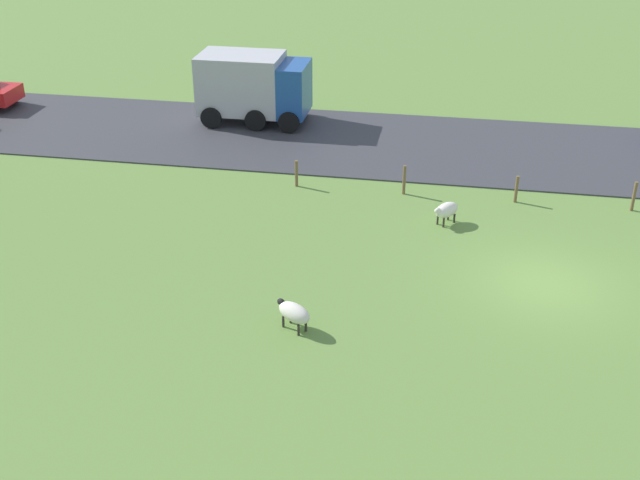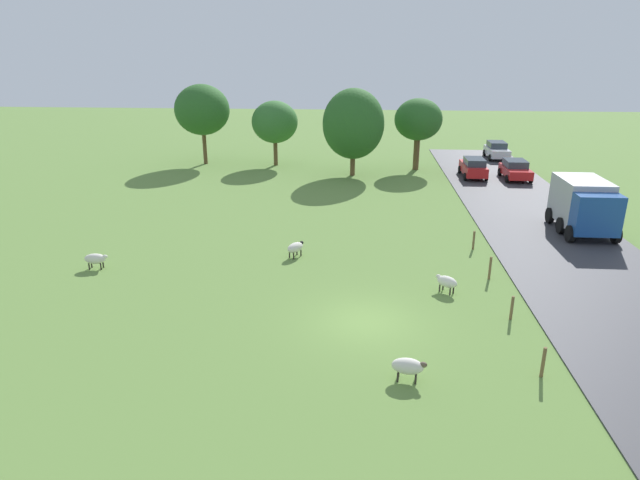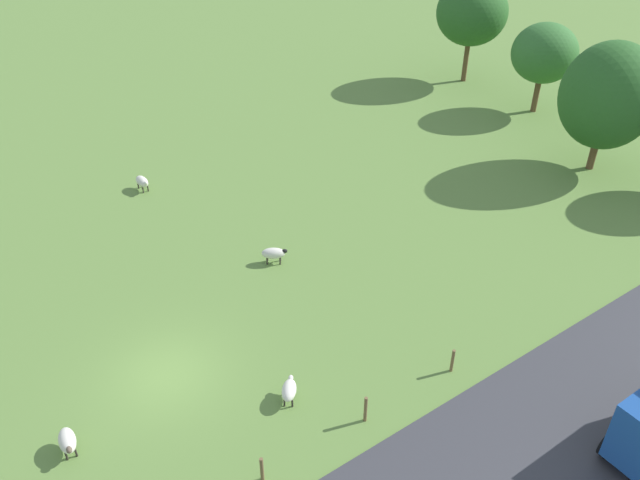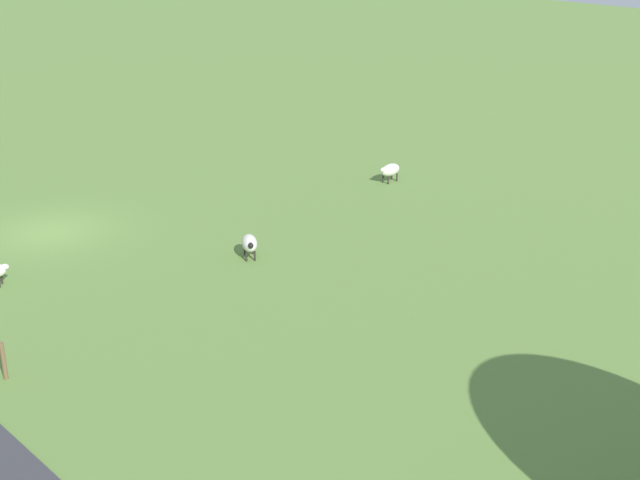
# 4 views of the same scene
# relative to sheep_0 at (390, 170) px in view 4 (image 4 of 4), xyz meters

# --- Properties ---
(ground_plane) EXTENTS (160.00, 160.00, 0.00)m
(ground_plane) POSITION_rel_sheep_0_xyz_m (13.51, -4.58, -0.53)
(ground_plane) COLOR olive
(sheep_0) EXTENTS (1.20, 0.58, 0.80)m
(sheep_0) POSITION_rel_sheep_0_xyz_m (0.00, 0.00, 0.00)
(sheep_0) COLOR silver
(sheep_0) RESTS_ON ground_plane
(sheep_1) EXTENTS (1.04, 1.20, 0.79)m
(sheep_1) POSITION_rel_sheep_0_xyz_m (9.78, 2.41, -0.00)
(sheep_1) COLOR silver
(sheep_1) RESTS_ON ground_plane
(fence_post_3) EXTENTS (0.12, 0.12, 1.05)m
(fence_post_3) POSITION_rel_sheep_0_xyz_m (19.41, 4.32, -0.01)
(fence_post_3) COLOR brown
(fence_post_3) RESTS_ON ground_plane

